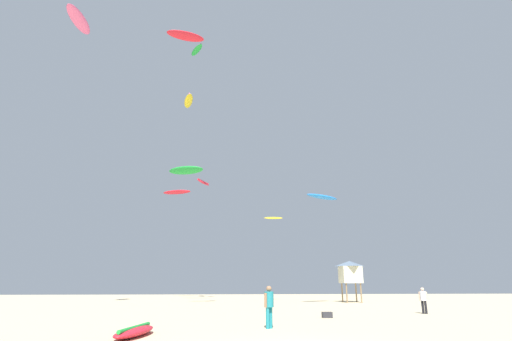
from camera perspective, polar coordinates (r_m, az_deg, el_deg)
name	(u,v)px	position (r m, az deg, el deg)	size (l,w,h in m)	color
person_foreground	(269,303)	(17.94, 1.94, -19.11)	(0.45, 0.45, 1.78)	teal
person_midground	(423,298)	(28.52, 23.59, -17.00)	(0.42, 0.41, 1.63)	black
kite_grounded_near	(135,331)	(16.01, -17.60, -21.83)	(1.40, 3.28, 0.40)	red
lifeguard_tower	(350,272)	(42.64, 13.81, -14.39)	(2.30, 2.30, 4.15)	#8C704C
cooler_box	(327,315)	(23.73, 10.52, -20.33)	(0.56, 0.36, 0.32)	#2D2D33
kite_aloft_0	(189,101)	(49.68, -9.99, 10.13)	(1.67, 3.98, 0.78)	yellow
kite_aloft_1	(203,182)	(37.94, -7.85, -1.76)	(1.55, 2.31, 0.55)	red
kite_aloft_2	(186,170)	(45.36, -10.37, 0.03)	(4.39, 2.51, 1.03)	green
kite_aloft_3	(273,218)	(43.91, 2.60, -7.06)	(2.15, 0.73, 0.40)	yellow
kite_aloft_4	(186,36)	(34.80, -10.43, 19.06)	(3.27, 1.72, 0.64)	red
kite_aloft_5	(79,20)	(41.39, -24.84, 19.64)	(1.55, 4.36, 0.80)	#E5598C
kite_aloft_6	(197,50)	(47.21, -8.79, 17.27)	(1.85, 2.73, 0.34)	green
kite_aloft_7	(177,192)	(55.31, -11.67, -3.16)	(4.37, 2.68, 0.60)	red
kite_aloft_8	(322,197)	(38.24, 9.81, -3.88)	(4.00, 3.01, 0.53)	blue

